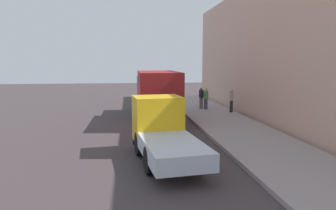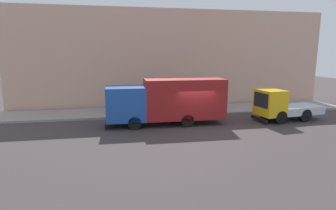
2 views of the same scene
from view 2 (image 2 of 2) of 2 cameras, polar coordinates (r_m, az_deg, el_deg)
The scene contains 8 objects.
ground at distance 19.17m, azimuth 5.70°, elevation -4.37°, with size 80.00×80.00×0.00m, color #3F3536.
sidewalk at distance 23.84m, azimuth 2.41°, elevation -1.15°, with size 3.95×30.00×0.17m, color gray.
building_facade at distance 25.77m, azimuth 1.25°, elevation 9.70°, with size 0.50×30.00×9.06m, color #D3A58D.
large_utility_truck at distance 19.20m, azimuth -0.06°, elevation 1.06°, with size 2.47×8.42×3.25m.
small_flatbed_truck at distance 22.03m, azimuth 22.78°, elevation -0.24°, with size 2.55×5.37×2.39m.
pedestrian_walking at distance 23.15m, azimuth -9.47°, elevation 0.76°, with size 0.47×0.47×1.65m.
pedestrian_standing at distance 24.68m, azimuth -5.28°, elevation 1.55°, with size 0.44×0.44×1.67m.
pedestrian_third at distance 22.84m, azimuth -10.18°, elevation 0.68°, with size 0.38×0.38×1.69m.
Camera 2 is at (-17.78, 5.19, 4.92)m, focal length 28.90 mm.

